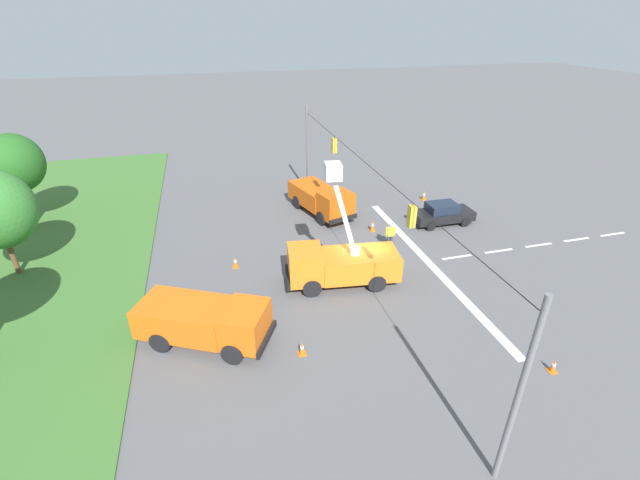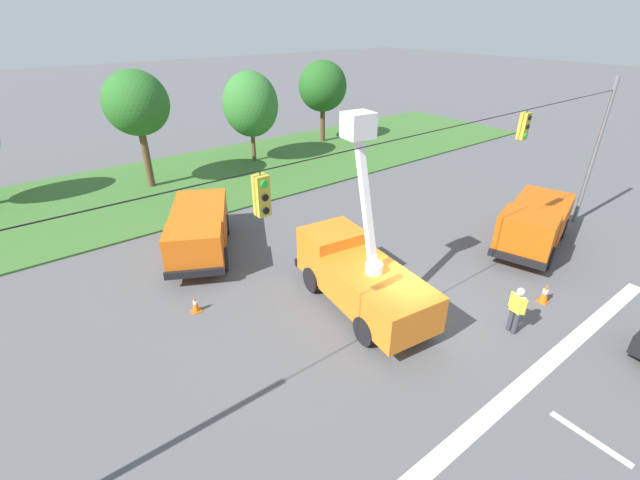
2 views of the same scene
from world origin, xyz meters
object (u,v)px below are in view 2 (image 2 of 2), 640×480
at_px(traffic_cone_foreground_right, 545,293).
at_px(traffic_cone_near_bucket, 333,223).
at_px(utility_truck_support_near, 535,223).
at_px(road_worker, 517,308).
at_px(tree_far_east, 323,87).
at_px(utility_truck_support_far, 199,229).
at_px(utility_truck_bucket_lift, 360,273).
at_px(tree_centre, 136,104).
at_px(traffic_cone_foreground_left, 195,304).
at_px(tree_east, 250,104).

height_order(traffic_cone_foreground_right, traffic_cone_near_bucket, traffic_cone_foreground_right).
xyz_separation_m(utility_truck_support_near, road_worker, (-6.29, -2.85, -0.21)).
distance_m(road_worker, traffic_cone_foreground_right, 2.60).
relative_size(tree_far_east, utility_truck_support_far, 1.01).
bearing_deg(utility_truck_bucket_lift, traffic_cone_foreground_right, -36.36).
xyz_separation_m(tree_centre, utility_truck_bucket_lift, (2.03, -17.02, -3.70)).
height_order(tree_far_east, utility_truck_bucket_lift, utility_truck_bucket_lift).
xyz_separation_m(tree_far_east, traffic_cone_foreground_right, (-7.39, -23.10, -4.07)).
relative_size(utility_truck_support_far, road_worker, 3.61).
height_order(tree_far_east, traffic_cone_foreground_right, tree_far_east).
bearing_deg(utility_truck_support_far, traffic_cone_foreground_right, -53.00).
height_order(utility_truck_bucket_lift, traffic_cone_foreground_left, utility_truck_bucket_lift).
height_order(utility_truck_bucket_lift, traffic_cone_foreground_right, utility_truck_bucket_lift).
distance_m(tree_centre, utility_truck_support_far, 10.50).
relative_size(utility_truck_bucket_lift, traffic_cone_near_bucket, 9.93).
xyz_separation_m(tree_east, tree_far_east, (7.32, 1.24, 0.40)).
bearing_deg(tree_east, traffic_cone_near_bucket, -101.47).
xyz_separation_m(utility_truck_support_near, traffic_cone_foreground_left, (-14.41, 4.82, -0.89)).
bearing_deg(tree_east, tree_far_east, 9.63).
xyz_separation_m(utility_truck_support_far, road_worker, (6.12, -11.68, -0.19)).
bearing_deg(tree_east, traffic_cone_foreground_right, -90.18).
height_order(tree_far_east, road_worker, tree_far_east).
distance_m(utility_truck_bucket_lift, road_worker, 5.38).
xyz_separation_m(tree_far_east, traffic_cone_foreground_left, (-18.04, -15.63, -4.16)).
bearing_deg(tree_far_east, traffic_cone_near_bucket, -126.07).
xyz_separation_m(utility_truck_support_near, utility_truck_support_far, (-12.41, 8.83, -0.02)).
distance_m(utility_truck_support_far, traffic_cone_foreground_right, 14.39).
distance_m(tree_east, traffic_cone_foreground_right, 22.16).
relative_size(utility_truck_bucket_lift, utility_truck_support_near, 1.07).
relative_size(utility_truck_support_near, traffic_cone_foreground_right, 7.89).
bearing_deg(traffic_cone_near_bucket, traffic_cone_foreground_left, -165.21).
xyz_separation_m(tree_far_east, road_worker, (-9.92, -23.30, -3.49)).
xyz_separation_m(utility_truck_bucket_lift, traffic_cone_foreground_left, (-4.99, 3.31, -1.06)).
bearing_deg(traffic_cone_foreground_right, utility_truck_bucket_lift, 143.64).
height_order(tree_centre, tree_far_east, tree_centre).
bearing_deg(road_worker, traffic_cone_near_bucket, 89.32).
bearing_deg(traffic_cone_near_bucket, utility_truck_support_near, -48.55).
bearing_deg(traffic_cone_foreground_right, utility_truck_support_far, 127.00).
relative_size(utility_truck_bucket_lift, utility_truck_support_far, 1.09).
bearing_deg(tree_east, tree_centre, -174.99).
xyz_separation_m(tree_east, utility_truck_bucket_lift, (-5.72, -17.70, -2.70)).
xyz_separation_m(road_worker, traffic_cone_foreground_left, (-8.12, 7.66, -0.67)).
bearing_deg(utility_truck_support_near, tree_far_east, 79.94).
bearing_deg(utility_truck_support_near, traffic_cone_near_bucket, 131.45).
relative_size(tree_east, utility_truck_support_far, 0.99).
bearing_deg(traffic_cone_foreground_left, tree_far_east, 40.92).
height_order(utility_truck_support_far, traffic_cone_foreground_right, utility_truck_support_far).
height_order(utility_truck_support_near, utility_truck_support_far, utility_truck_support_near).
height_order(tree_centre, traffic_cone_foreground_right, tree_centre).
bearing_deg(utility_truck_bucket_lift, traffic_cone_near_bucket, 59.40).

